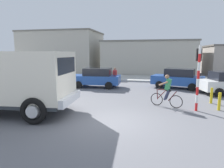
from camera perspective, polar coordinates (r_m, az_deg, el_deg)
The scene contains 12 objects.
ground_plane at distance 8.33m, azimuth -1.09°, elevation -10.90°, with size 120.00×120.00×0.00m, color slate.
sidewalk_far at distance 22.11m, azimuth 7.31°, elevation 1.70°, with size 80.00×5.00×0.16m, color #ADADA8.
truck_foreground at distance 10.13m, azimuth -26.62°, elevation 1.41°, with size 5.61×3.18×2.90m.
cyclist at distance 10.78m, azimuth 15.60°, elevation -1.90°, with size 1.63×0.74×1.72m.
traffic_light_pole at distance 10.42m, azimuth 23.79°, elevation 3.99°, with size 0.24×0.43×3.20m.
car_red_near at distance 16.86m, azimuth 18.58°, elevation 1.60°, with size 4.32×2.75×1.60m.
car_far_side at distance 16.48m, azimuth -4.57°, elevation 1.88°, with size 4.08×2.03×1.60m.
pedestrian_near_kerb at distance 16.78m, azimuth 0.84°, elevation 2.13°, with size 0.34×0.22×1.62m.
bollard_near at distance 11.18m, azimuth 28.71°, elevation -4.47°, with size 0.14×0.14×0.90m, color gold.
bollard_far at distance 12.49m, azimuth 26.90°, elevation -3.02°, with size 0.14×0.14×0.90m, color gold.
building_corner_left at distance 31.58m, azimuth -14.09°, elevation 8.98°, with size 11.26×7.61×6.02m.
building_mid_block at distance 28.20m, azimuth 10.41°, elevation 7.56°, with size 12.11×7.54×4.47m.
Camera 1 is at (1.79, -7.63, 2.82)m, focal length 31.51 mm.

